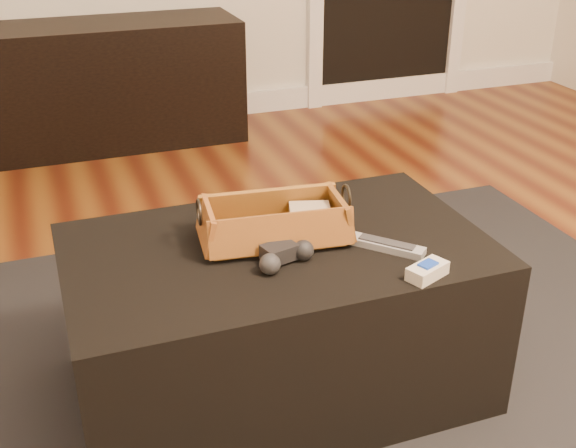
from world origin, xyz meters
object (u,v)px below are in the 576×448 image
object	(u,v)px
game_controller	(284,255)
cream_gadget	(427,271)
ottoman	(278,318)
wicker_basket	(275,224)
silver_remote	(387,245)
tv_remote	(268,235)
media_cabinet	(84,87)

from	to	relation	value
game_controller	cream_gadget	world-z (taller)	game_controller
ottoman	game_controller	xyz separation A→B (m)	(-0.02, -0.10, 0.23)
wicker_basket	silver_remote	xyz separation A→B (m)	(0.23, -0.14, -0.03)
tv_remote	cream_gadget	size ratio (longest dim) A/B	1.76
wicker_basket	game_controller	bearing A→B (deg)	-99.34
tv_remote	cream_gadget	distance (m)	0.38
wicker_basket	silver_remote	size ratio (longest dim) A/B	2.34
tv_remote	media_cabinet	bearing A→B (deg)	96.90
tv_remote	game_controller	distance (m)	0.11
cream_gadget	tv_remote	bearing A→B (deg)	135.34
ottoman	tv_remote	world-z (taller)	tv_remote
silver_remote	game_controller	bearing A→B (deg)	176.69
media_cabinet	tv_remote	world-z (taller)	media_cabinet
media_cabinet	wicker_basket	bearing A→B (deg)	-82.99
ottoman	tv_remote	distance (m)	0.23
ottoman	cream_gadget	distance (m)	0.43
tv_remote	silver_remote	bearing A→B (deg)	-26.04
media_cabinet	tv_remote	size ratio (longest dim) A/B	7.96
media_cabinet	wicker_basket	size ratio (longest dim) A/B	3.99
silver_remote	cream_gadget	world-z (taller)	cream_gadget
media_cabinet	ottoman	distance (m)	2.11
media_cabinet	cream_gadget	world-z (taller)	media_cabinet
cream_gadget	game_controller	bearing A→B (deg)	149.70
tv_remote	game_controller	size ratio (longest dim) A/B	1.22
media_cabinet	game_controller	bearing A→B (deg)	-83.90
media_cabinet	tv_remote	bearing A→B (deg)	-83.56
tv_remote	game_controller	xyz separation A→B (m)	(-0.00, -0.11, 0.00)
game_controller	media_cabinet	bearing A→B (deg)	96.10
media_cabinet	cream_gadget	size ratio (longest dim) A/B	13.99
media_cabinet	silver_remote	distance (m)	2.26
game_controller	silver_remote	bearing A→B (deg)	-3.31
wicker_basket	tv_remote	bearing A→B (deg)	-149.59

